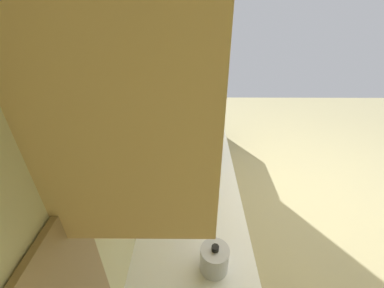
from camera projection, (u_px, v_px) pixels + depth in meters
ground_plane at (307, 208)px, 2.63m from camera, size 6.84×6.84×0.00m
wall_back at (150, 96)px, 1.97m from camera, size 4.39×0.12×2.57m
counter_run at (192, 210)px, 2.02m from camera, size 3.35×0.62×0.89m
upper_cabinets at (170, 22)px, 1.28m from camera, size 2.17×0.35×0.70m
oven_range at (195, 111)px, 3.73m from camera, size 0.69×0.65×1.07m
microwave at (190, 135)px, 1.90m from camera, size 0.44×0.40×0.31m
bowl at (202, 104)px, 2.79m from camera, size 0.13×0.13×0.05m
kettle at (214, 259)px, 1.09m from camera, size 0.18×0.13×0.16m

